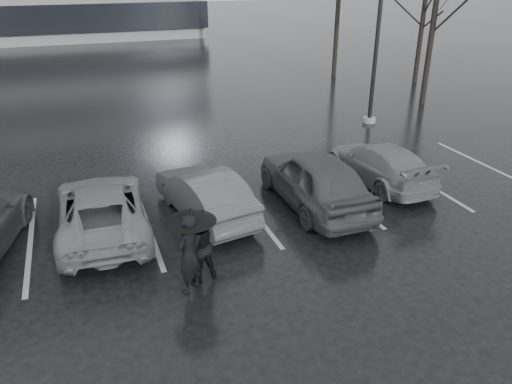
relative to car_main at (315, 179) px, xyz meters
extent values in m
plane|color=black|center=(-2.34, -1.91, -0.77)|extent=(160.00, 160.00, 0.00)
imported|color=black|center=(0.00, 0.00, 0.00)|extent=(1.83, 4.52, 1.54)
imported|color=#2D2D2F|center=(-2.99, 0.41, -0.13)|extent=(2.04, 4.05, 1.28)
imported|color=#515154|center=(-5.60, 0.43, -0.14)|extent=(2.23, 4.58, 1.25)
imported|color=#515154|center=(2.54, 0.78, -0.17)|extent=(1.93, 4.24, 1.20)
imported|color=black|center=(-4.14, -2.72, 0.08)|extent=(0.74, 0.72, 1.71)
imported|color=black|center=(-3.87, -2.38, 0.04)|extent=(0.90, 0.77, 1.61)
cylinder|color=black|center=(-4.01, -2.49, -0.02)|extent=(0.02, 0.02, 1.50)
cone|color=black|center=(-4.01, -2.49, 0.82)|extent=(1.03, 1.03, 0.26)
sphere|color=black|center=(-4.01, -2.49, 0.96)|extent=(0.05, 0.05, 0.05)
cylinder|color=gray|center=(5.65, 6.30, -0.66)|extent=(0.52, 0.52, 0.21)
cylinder|color=black|center=(5.65, 6.30, 3.94)|extent=(0.17, 0.17, 9.43)
cube|color=#969698|center=(-7.34, 0.59, -0.77)|extent=(0.12, 5.00, 0.00)
cube|color=#969698|center=(-4.54, 0.59, -0.77)|extent=(0.12, 5.00, 0.00)
cube|color=#969698|center=(-1.74, 0.59, -0.77)|extent=(0.12, 5.00, 0.00)
cube|color=#969698|center=(1.06, 0.59, -0.77)|extent=(0.12, 5.00, 0.00)
cube|color=#969698|center=(3.86, 0.59, -0.77)|extent=(0.12, 5.00, 0.00)
cube|color=#969698|center=(6.66, 0.59, -0.77)|extent=(0.12, 5.00, 0.00)
cylinder|color=black|center=(9.66, 8.09, 3.23)|extent=(0.26, 0.26, 8.00)
cylinder|color=black|center=(12.16, 12.09, 2.73)|extent=(0.26, 0.26, 7.00)
camera|label=1|loc=(-5.78, -11.15, 5.36)|focal=35.00mm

